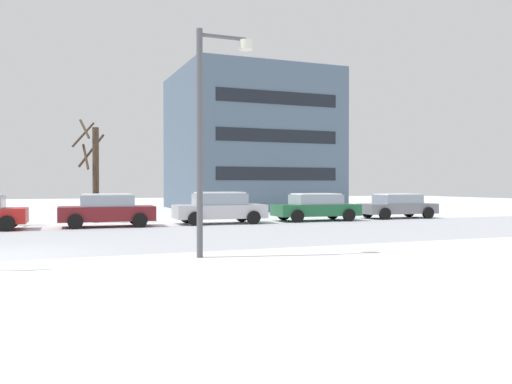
% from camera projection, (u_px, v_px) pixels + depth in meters
% --- Properties ---
extents(ground_plane, '(120.00, 120.00, 0.00)m').
position_uv_depth(ground_plane, '(10.00, 256.00, 14.24)').
color(ground_plane, white).
extents(road_surface, '(80.00, 9.59, 0.00)m').
position_uv_depth(road_surface, '(16.00, 242.00, 17.76)').
color(road_surface, '#B7BCC4').
rests_on(road_surface, ground).
extents(street_lamp, '(1.53, 0.36, 5.89)m').
position_uv_depth(street_lamp, '(209.00, 120.00, 13.98)').
color(street_lamp, '#4C4F54').
rests_on(street_lamp, ground).
extents(parked_car_maroon, '(4.20, 2.16, 1.47)m').
position_uv_depth(parked_car_maroon, '(107.00, 210.00, 23.99)').
color(parked_car_maroon, maroon).
rests_on(parked_car_maroon, ground).
extents(parked_car_silver, '(4.42, 2.25, 1.52)m').
position_uv_depth(parked_car_silver, '(220.00, 208.00, 25.93)').
color(parked_car_silver, silver).
rests_on(parked_car_silver, ground).
extents(parked_car_green, '(4.48, 2.23, 1.42)m').
position_uv_depth(parked_car_green, '(316.00, 207.00, 27.95)').
color(parked_car_green, '#1E6038').
rests_on(parked_car_green, ground).
extents(parked_car_gray, '(4.30, 2.16, 1.37)m').
position_uv_depth(parked_car_gray, '(397.00, 206.00, 30.11)').
color(parked_car_gray, slate).
rests_on(parked_car_gray, ground).
extents(tree_far_left, '(1.67, 1.89, 5.12)m').
position_uv_depth(tree_far_left, '(94.00, 170.00, 26.73)').
color(tree_far_left, '#423326').
rests_on(tree_far_left, ground).
extents(building_far_right, '(11.29, 11.02, 10.58)m').
position_uv_depth(building_far_right, '(250.00, 141.00, 42.32)').
color(building_far_right, slate).
rests_on(building_far_right, ground).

